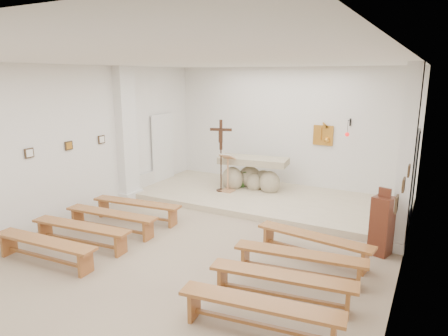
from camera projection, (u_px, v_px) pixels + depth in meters
The scene contains 31 objects.
ground at pixel (196, 251), 7.60m from camera, with size 7.00×10.00×0.00m, color tan.
wall_left at pixel (61, 146), 8.82m from camera, with size 0.02×10.00×3.50m, color white.
wall_right at pixel (404, 186), 5.59m from camera, with size 0.02×10.00×3.50m, color white.
wall_back at pixel (287, 129), 11.48m from camera, with size 7.00×0.02×3.50m, color white.
ceiling at pixel (192, 62), 6.81m from camera, with size 7.00×10.00×0.02m, color silver.
sanctuary_platform at pixel (266, 199), 10.58m from camera, with size 6.98×3.00×0.15m, color beige.
pilaster_left at pixel (127, 134), 10.47m from camera, with size 0.26×0.55×3.50m, color white.
pilaster_right at pixel (407, 160), 7.36m from camera, with size 0.26×0.55×3.50m, color white.
gold_wall_relief at pixel (323, 135), 10.99m from camera, with size 0.55×0.04×0.55m, color #CA892F.
sanctuary_lamp at pixel (348, 132), 10.41m from camera, with size 0.11×0.36×0.44m.
station_frame_left_front at pixel (29, 153), 8.13m from camera, with size 0.03×0.20×0.20m, color #392919.
station_frame_left_mid at pixel (69, 146), 8.98m from camera, with size 0.03×0.20×0.20m, color #392919.
station_frame_left_rear at pixel (101, 139), 9.84m from camera, with size 0.03×0.20×0.20m, color #392919.
station_frame_right_front at pixel (397, 204), 4.92m from camera, with size 0.03×0.20×0.20m, color #392919.
station_frame_right_mid at pixel (404, 185), 5.78m from camera, with size 0.03×0.20×0.20m, color #392919.
station_frame_right_rear at pixel (409, 171), 6.63m from camera, with size 0.03×0.20×0.20m, color #392919.
radiator_left at pixel (145, 182), 11.44m from camera, with size 0.10×0.85×0.52m, color silver.
radiator_right at pixel (405, 223), 8.27m from camera, with size 0.10×0.85×0.52m, color silver.
altar at pixel (252, 175), 11.17m from camera, with size 1.98×0.98×0.98m.
lectern at pixel (228, 173), 10.86m from camera, with size 0.40×0.34×1.07m.
crucifix_stand at pixel (221, 150), 10.76m from camera, with size 0.58×0.26×1.97m.
potted_plant at pixel (242, 178), 11.37m from camera, with size 0.45×0.39×0.51m, color #366227.
donation_pedestal at pixel (382, 225), 7.35m from camera, with size 0.43×0.43×1.29m.
bench_left_front at pixel (137, 206), 9.12m from camera, with size 2.18×0.59×0.46m.
bench_right_front at pixel (314, 241), 7.21m from camera, with size 2.18×0.62×0.46m.
bench_left_second at pixel (111, 217), 8.42m from camera, with size 2.17×0.50×0.46m.
bench_right_second at pixel (300, 259), 6.51m from camera, with size 2.18×0.61×0.46m.
bench_left_third at pixel (81, 230), 7.71m from camera, with size 2.18×0.55×0.46m.
bench_right_third at pixel (282, 281), 5.81m from camera, with size 2.18×0.63×0.46m.
bench_left_fourth at pixel (44, 246), 7.01m from camera, with size 2.17×0.48×0.46m.
bench_right_fourth at pixel (260, 309), 5.11m from camera, with size 2.18×0.62×0.46m.
Camera 1 is at (3.82, -5.94, 3.27)m, focal length 32.00 mm.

